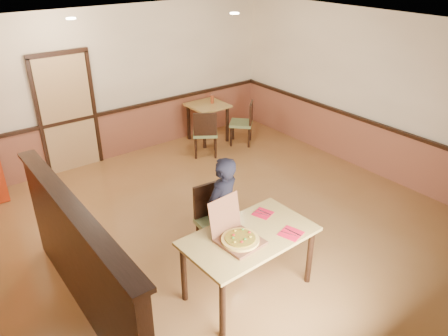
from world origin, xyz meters
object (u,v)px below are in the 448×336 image
at_px(pizza_box, 237,237).
at_px(diner_chair, 216,218).
at_px(side_chair_right, 244,121).
at_px(condiment, 212,99).
at_px(side_chair_left, 205,132).
at_px(diner, 222,211).
at_px(main_table, 249,243).
at_px(side_table, 208,113).

bearing_deg(pizza_box, diner_chair, 64.49).
bearing_deg(side_chair_right, condiment, -102.39).
distance_m(diner_chair, side_chair_right, 3.68).
xyz_separation_m(side_chair_left, diner, (-1.64, -2.72, 0.22)).
bearing_deg(main_table, side_chair_right, 49.18).
distance_m(side_table, diner, 3.95).
bearing_deg(side_chair_right, pizza_box, 4.74).
bearing_deg(main_table, diner, 77.35).
distance_m(side_table, pizza_box, 4.70).
distance_m(main_table, side_chair_left, 3.83).
relative_size(side_table, condiment, 4.79).
xyz_separation_m(diner, pizza_box, (-0.31, -0.68, 0.13)).
height_order(diner, condiment, diner).
height_order(side_table, condiment, condiment).
height_order(main_table, side_table, main_table).
bearing_deg(diner, side_table, -138.71).
distance_m(side_chair_left, diner, 3.18).
relative_size(diner, pizza_box, 2.69).
bearing_deg(pizza_box, diner, 60.65).
bearing_deg(side_chair_right, side_table, -94.88).
bearing_deg(condiment, side_table, -179.71).
height_order(side_chair_left, pizza_box, pizza_box).
relative_size(diner_chair, pizza_box, 1.82).
bearing_deg(main_table, side_chair_left, 60.65).
bearing_deg(side_table, side_chair_left, -128.83).
xyz_separation_m(side_chair_right, pizza_box, (-2.93, -3.42, 0.38)).
xyz_separation_m(side_chair_right, condiment, (-0.38, 0.60, 0.39)).
relative_size(main_table, side_table, 1.94).
xyz_separation_m(main_table, side_chair_left, (1.76, 3.40, -0.19)).
bearing_deg(condiment, diner, -123.96).
relative_size(diner_chair, diner, 0.67).
bearing_deg(side_table, condiment, 0.29).
xyz_separation_m(main_table, pizza_box, (-0.18, -0.01, 0.17)).
bearing_deg(side_table, main_table, -119.36).
bearing_deg(side_chair_left, diner, 93.20).
relative_size(main_table, side_chair_left, 1.64).
xyz_separation_m(diner_chair, pizza_box, (-0.31, -0.84, 0.32)).
bearing_deg(main_table, diner_chair, 79.03).
height_order(side_chair_right, diner, diner).
xyz_separation_m(side_table, diner, (-2.12, -3.33, 0.12)).
bearing_deg(condiment, side_chair_left, -135.03).
bearing_deg(diner, pizza_box, 49.38).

